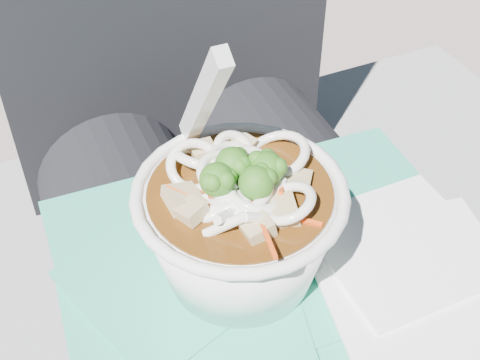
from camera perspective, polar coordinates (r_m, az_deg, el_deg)
name	(u,v)px	position (r m, az deg, el deg)	size (l,w,h in m)	color
lap	(269,308)	(0.61, 2.50, -10.86)	(0.32, 0.48, 0.16)	black
person_body	(229,225)	(0.65, -0.93, -3.86)	(0.34, 0.94, 1.03)	black
plastic_bag	(251,274)	(0.52, 0.92, -8.05)	(0.33, 0.33, 0.02)	#28AA88
napkins	(413,270)	(0.52, 14.52, -7.43)	(0.17, 0.18, 0.01)	white
udon_bowl	(240,220)	(0.47, -0.02, -3.39)	(0.15, 0.15, 0.19)	white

